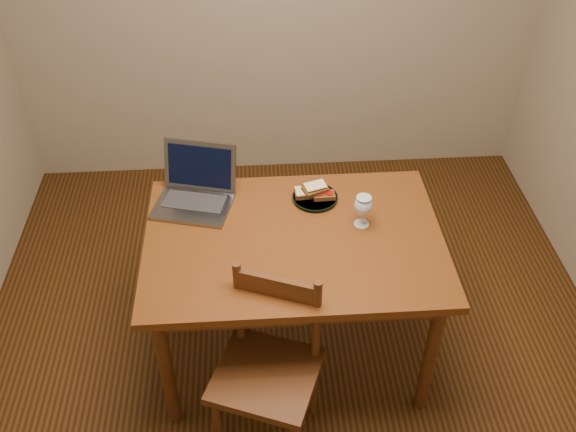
{
  "coord_description": "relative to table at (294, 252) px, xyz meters",
  "views": [
    {
      "loc": [
        -0.17,
        -2.04,
        2.61
      ],
      "look_at": [
        -0.03,
        0.09,
        0.8
      ],
      "focal_mm": 40.0,
      "sensor_mm": 36.0,
      "label": 1
    }
  ],
  "objects": [
    {
      "name": "sandwich_top",
      "position": [
        0.12,
        0.27,
        0.15
      ],
      "size": [
        0.13,
        0.11,
        0.03
      ],
      "primitive_type": null,
      "rotation": [
        0.0,
        0.0,
        0.39
      ],
      "color": "#381E0C",
      "rests_on": "plate"
    },
    {
      "name": "floor",
      "position": [
        0.0,
        -0.02,
        -0.66
      ],
      "size": [
        3.2,
        3.2,
        0.02
      ],
      "primitive_type": "cube",
      "color": "black",
      "rests_on": "ground"
    },
    {
      "name": "milk_glass",
      "position": [
        0.31,
        0.07,
        0.16
      ],
      "size": [
        0.08,
        0.08,
        0.16
      ],
      "primitive_type": null,
      "color": "white",
      "rests_on": "table"
    },
    {
      "name": "sandwich_tomato",
      "position": [
        0.16,
        0.25,
        0.12
      ],
      "size": [
        0.1,
        0.06,
        0.03
      ],
      "primitive_type": null,
      "rotation": [
        0.0,
        0.0,
        0.03
      ],
      "color": "#381E0C",
      "rests_on": "plate"
    },
    {
      "name": "chair",
      "position": [
        -0.14,
        -0.45,
        -0.18
      ],
      "size": [
        0.52,
        0.51,
        0.44
      ],
      "rotation": [
        0.0,
        0.0,
        -0.37
      ],
      "color": "#421C0D",
      "rests_on": "floor"
    },
    {
      "name": "table",
      "position": [
        0.0,
        0.0,
        0.0
      ],
      "size": [
        1.3,
        0.9,
        0.74
      ],
      "color": "#471D0B",
      "rests_on": "floor"
    },
    {
      "name": "sandwich_cheese",
      "position": [
        0.08,
        0.27,
        0.12
      ],
      "size": [
        0.12,
        0.07,
        0.04
      ],
      "primitive_type": null,
      "rotation": [
        0.0,
        0.0,
        0.04
      ],
      "color": "#381E0C",
      "rests_on": "plate"
    },
    {
      "name": "plate",
      "position": [
        0.12,
        0.26,
        0.09
      ],
      "size": [
        0.21,
        0.21,
        0.02
      ],
      "primitive_type": "cylinder",
      "color": "black",
      "rests_on": "table"
    },
    {
      "name": "laptop",
      "position": [
        -0.43,
        0.3,
        0.15
      ],
      "size": [
        0.41,
        0.39,
        0.25
      ],
      "rotation": [
        0.0,
        0.0,
        -0.25
      ],
      "color": "slate",
      "rests_on": "table"
    }
  ]
}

